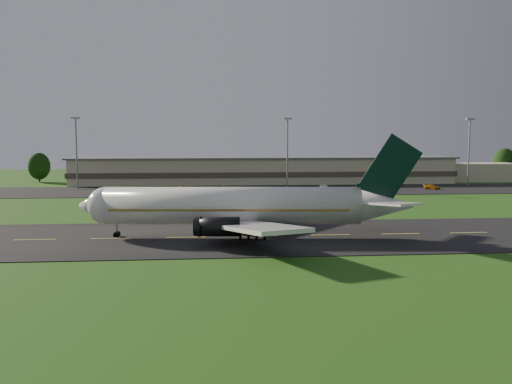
{
  "coord_description": "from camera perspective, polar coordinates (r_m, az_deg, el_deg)",
  "views": [
    {
      "loc": [
        -19.21,
        -84.66,
        15.28
      ],
      "look_at": [
        -10.75,
        8.0,
        6.0
      ],
      "focal_mm": 40.0,
      "sensor_mm": 36.0,
      "label": 1
    }
  ],
  "objects": [
    {
      "name": "ground",
      "position": [
        88.14,
        7.48,
        -4.34
      ],
      "size": [
        360.0,
        360.0,
        0.0
      ],
      "primitive_type": "plane",
      "color": "#1F4912",
      "rests_on": "ground"
    },
    {
      "name": "taxiway",
      "position": [
        88.13,
        7.48,
        -4.3
      ],
      "size": [
        220.0,
        30.0,
        0.1
      ],
      "primitive_type": "cube",
      "color": "black",
      "rests_on": "ground"
    },
    {
      "name": "apron",
      "position": [
        158.56,
        1.77,
        0.18
      ],
      "size": [
        260.0,
        30.0,
        0.1
      ],
      "primitive_type": "cube",
      "color": "black",
      "rests_on": "ground"
    },
    {
      "name": "airliner",
      "position": [
        85.39,
        -1.77,
        -1.45
      ],
      "size": [
        51.26,
        42.0,
        15.57
      ],
      "rotation": [
        0.0,
        0.0,
        -0.09
      ],
      "color": "white",
      "rests_on": "ground"
    },
    {
      "name": "terminal",
      "position": [
        182.99,
        2.84,
        2.15
      ],
      "size": [
        145.0,
        16.0,
        8.4
      ],
      "color": "#B3A989",
      "rests_on": "ground"
    },
    {
      "name": "light_mast_west",
      "position": [
        168.52,
        -17.53,
        4.57
      ],
      "size": [
        2.4,
        1.2,
        20.35
      ],
      "color": "gray",
      "rests_on": "ground"
    },
    {
      "name": "light_mast_centre",
      "position": [
        166.45,
        3.16,
        4.81
      ],
      "size": [
        2.4,
        1.2,
        20.35
      ],
      "color": "gray",
      "rests_on": "ground"
    },
    {
      "name": "light_mast_east",
      "position": [
        182.74,
        20.54,
        4.54
      ],
      "size": [
        2.4,
        1.2,
        20.35
      ],
      "color": "gray",
      "rests_on": "ground"
    },
    {
      "name": "tree_line",
      "position": [
        199.14,
        10.9,
        2.63
      ],
      "size": [
        196.36,
        8.67,
        10.78
      ],
      "color": "black",
      "rests_on": "ground"
    },
    {
      "name": "service_vehicle_a",
      "position": [
        153.75,
        -8.53,
        0.24
      ],
      "size": [
        3.45,
        4.53,
        1.44
      ],
      "primitive_type": "imported",
      "rotation": [
        0.0,
        0.0,
        0.48
      ],
      "color": "orange",
      "rests_on": "apron"
    },
    {
      "name": "service_vehicle_b",
      "position": [
        155.03,
        -7.4,
        0.28
      ],
      "size": [
        4.22,
        1.56,
        1.38
      ],
      "primitive_type": "imported",
      "rotation": [
        0.0,
        0.0,
        1.55
      ],
      "color": "#93090A",
      "rests_on": "apron"
    },
    {
      "name": "service_vehicle_c",
      "position": [
        160.5,
        6.76,
        0.47
      ],
      "size": [
        3.64,
        5.32,
        1.35
      ],
      "primitive_type": "imported",
      "rotation": [
        0.0,
        0.0,
        -0.31
      ],
      "color": "white",
      "rests_on": "apron"
    },
    {
      "name": "service_vehicle_d",
      "position": [
        168.28,
        17.17,
        0.49
      ],
      "size": [
        4.62,
        4.37,
        1.31
      ],
      "primitive_type": "imported",
      "rotation": [
        0.0,
        0.0,
        0.85
      ],
      "color": "#C1790B",
      "rests_on": "apron"
    }
  ]
}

